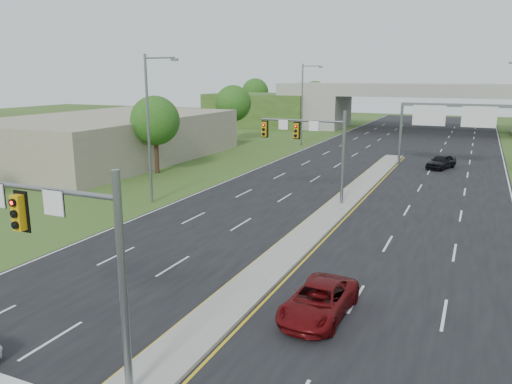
{
  "coord_description": "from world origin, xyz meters",
  "views": [
    {
      "loc": [
        8.89,
        -10.56,
        9.49
      ],
      "look_at": [
        -2.4,
        14.71,
        3.0
      ],
      "focal_mm": 35.0,
      "sensor_mm": 36.0,
      "label": 1
    }
  ],
  "objects_px": {
    "car_far_a": "(319,301)",
    "car_far_c": "(441,162)",
    "signal_mast_near": "(58,239)",
    "signal_mast_far": "(314,141)",
    "sign_gantry": "(456,118)",
    "overpass": "(424,111)"
  },
  "relations": [
    {
      "from": "car_far_a",
      "to": "car_far_c",
      "type": "height_order",
      "value": "car_far_c"
    },
    {
      "from": "signal_mast_near",
      "to": "signal_mast_far",
      "type": "height_order",
      "value": "same"
    },
    {
      "from": "sign_gantry",
      "to": "overpass",
      "type": "distance_m",
      "value": 35.75
    },
    {
      "from": "overpass",
      "to": "car_far_c",
      "type": "xyz_separation_m",
      "value": [
        5.64,
        -36.07,
        -2.79
      ]
    },
    {
      "from": "overpass",
      "to": "car_far_a",
      "type": "xyz_separation_m",
      "value": [
        3.66,
        -72.68,
        -2.87
      ]
    },
    {
      "from": "car_far_a",
      "to": "signal_mast_near",
      "type": "bearing_deg",
      "value": -125.83
    },
    {
      "from": "signal_mast_far",
      "to": "car_far_c",
      "type": "bearing_deg",
      "value": 67.42
    },
    {
      "from": "overpass",
      "to": "signal_mast_far",
      "type": "bearing_deg",
      "value": -92.35
    },
    {
      "from": "signal_mast_near",
      "to": "car_far_c",
      "type": "relative_size",
      "value": 1.61
    },
    {
      "from": "sign_gantry",
      "to": "overpass",
      "type": "relative_size",
      "value": 0.14
    },
    {
      "from": "signal_mast_far",
      "to": "overpass",
      "type": "height_order",
      "value": "overpass"
    },
    {
      "from": "sign_gantry",
      "to": "signal_mast_near",
      "type": "bearing_deg",
      "value": -101.25
    },
    {
      "from": "signal_mast_near",
      "to": "car_far_a",
      "type": "relative_size",
      "value": 1.46
    },
    {
      "from": "car_far_c",
      "to": "car_far_a",
      "type": "bearing_deg",
      "value": -73.39
    },
    {
      "from": "sign_gantry",
      "to": "car_far_c",
      "type": "distance_m",
      "value": 4.71
    },
    {
      "from": "car_far_a",
      "to": "sign_gantry",
      "type": "bearing_deg",
      "value": 88.29
    },
    {
      "from": "sign_gantry",
      "to": "car_far_c",
      "type": "bearing_deg",
      "value": -136.41
    },
    {
      "from": "signal_mast_far",
      "to": "sign_gantry",
      "type": "xyz_separation_m",
      "value": [
        8.95,
        19.99,
        0.51
      ]
    },
    {
      "from": "signal_mast_near",
      "to": "car_far_a",
      "type": "xyz_separation_m",
      "value": [
        5.93,
        7.4,
        -4.04
      ]
    },
    {
      "from": "overpass",
      "to": "car_far_a",
      "type": "distance_m",
      "value": 72.83
    },
    {
      "from": "sign_gantry",
      "to": "car_far_a",
      "type": "height_order",
      "value": "sign_gantry"
    },
    {
      "from": "signal_mast_near",
      "to": "overpass",
      "type": "distance_m",
      "value": 80.11
    }
  ]
}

